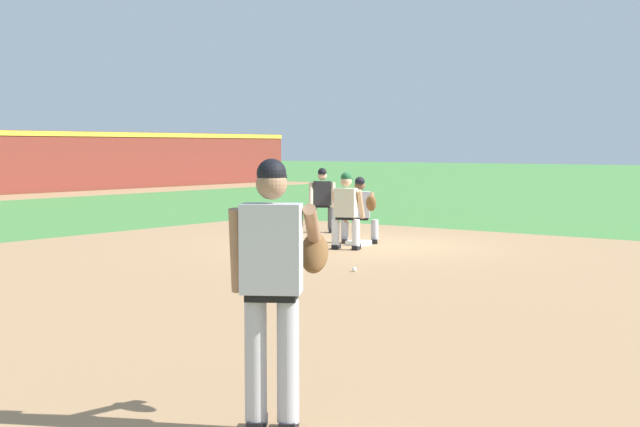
% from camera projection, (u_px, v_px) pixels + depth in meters
% --- Properties ---
extents(ground_plane, '(160.00, 160.00, 0.00)m').
position_uv_depth(ground_plane, '(359.00, 245.00, 17.50)').
color(ground_plane, '#47843D').
extents(infield_dirt_patch, '(18.00, 18.00, 0.01)m').
position_uv_depth(infield_dirt_patch, '(336.00, 293.00, 11.77)').
color(infield_dirt_patch, '#A87F56').
rests_on(infield_dirt_patch, ground).
extents(first_base_bag, '(0.38, 0.38, 0.09)m').
position_uv_depth(first_base_bag, '(359.00, 243.00, 17.50)').
color(first_base_bag, white).
rests_on(first_base_bag, ground).
extents(baseball, '(0.07, 0.07, 0.07)m').
position_uv_depth(baseball, '(354.00, 269.00, 13.80)').
color(baseball, white).
rests_on(baseball, ground).
extents(pitcher, '(0.84, 0.57, 1.86)m').
position_uv_depth(pitcher, '(275.00, 278.00, 5.99)').
color(pitcher, black).
rests_on(pitcher, ground).
extents(first_baseman, '(0.81, 1.03, 1.34)m').
position_uv_depth(first_baseman, '(361.00, 207.00, 17.71)').
color(first_baseman, black).
rests_on(first_baseman, ground).
extents(baserunner, '(0.56, 0.66, 1.46)m').
position_uv_depth(baserunner, '(346.00, 208.00, 16.68)').
color(baserunner, black).
rests_on(baserunner, ground).
extents(umpire, '(0.64, 0.68, 1.46)m').
position_uv_depth(umpire, '(322.00, 198.00, 20.00)').
color(umpire, black).
rests_on(umpire, ground).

